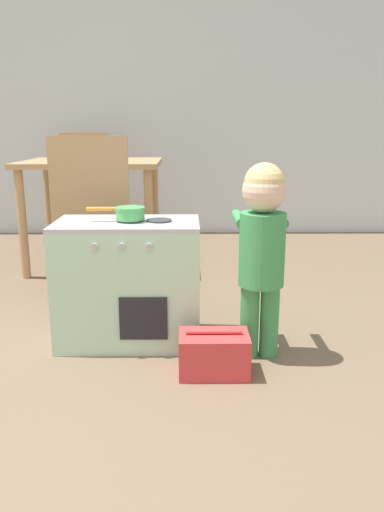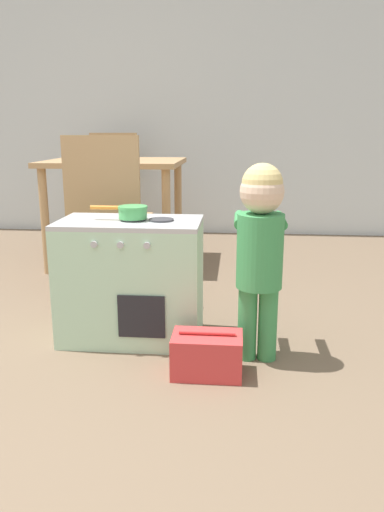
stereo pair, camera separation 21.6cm
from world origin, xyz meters
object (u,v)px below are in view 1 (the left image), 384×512
(dining_chair_far, at_px, (84,186))
(dining_chair_near, at_px, (95,215))
(dining_table, at_px, (93,177))
(toy_pot, at_px, (129,212))
(toy_basket, at_px, (214,354))
(child_figure, at_px, (262,237))
(cup_on_table, at_px, (61,153))
(play_kitchen, at_px, (129,282))

(dining_chair_far, bearing_deg, dining_chair_near, 103.54)
(dining_table, bearing_deg, toy_pot, -73.29)
(dining_chair_far, bearing_deg, toy_basket, 112.24)
(child_figure, height_order, toy_basket, child_figure)
(toy_pot, height_order, cup_on_table, cup_on_table)
(dining_chair_near, height_order, dining_chair_far, same)
(dining_table, relative_size, dining_chair_far, 1.01)
(dining_table, bearing_deg, dining_chair_far, 106.61)
(dining_table, xyz_separation_m, dining_chair_far, (-0.21, 0.70, -0.13))
(toy_pot, height_order, dining_chair_far, dining_chair_far)
(child_figure, bearing_deg, cup_on_table, 126.98)
(dining_table, bearing_deg, play_kitchen, -73.73)
(toy_basket, relative_size, dining_chair_near, 0.30)
(play_kitchen, xyz_separation_m, dining_chair_near, (-0.24, 0.57, 0.22))
(toy_pot, bearing_deg, child_figure, -17.17)
(toy_basket, bearing_deg, child_figure, 38.96)
(dining_table, height_order, dining_chair_near, dining_chair_near)
(play_kitchen, height_order, toy_pot, toy_pot)
(toy_pot, height_order, dining_chair_near, dining_chair_near)
(toy_pot, height_order, toy_basket, toy_pot)
(play_kitchen, height_order, child_figure, child_figure)
(play_kitchen, xyz_separation_m, toy_basket, (0.37, -0.34, -0.20))
(dining_chair_near, height_order, cup_on_table, dining_chair_near)
(play_kitchen, distance_m, dining_chair_far, 2.13)
(toy_pot, bearing_deg, play_kitchen, -177.49)
(play_kitchen, bearing_deg, toy_pot, 2.51)
(play_kitchen, relative_size, dining_chair_near, 0.69)
(dining_table, distance_m, dining_chair_near, 0.79)
(toy_basket, bearing_deg, dining_chair_far, 112.24)
(dining_chair_near, bearing_deg, dining_chair_far, 103.54)
(play_kitchen, bearing_deg, dining_table, 106.27)
(dining_chair_far, bearing_deg, play_kitchen, 106.39)
(dining_chair_far, xyz_separation_m, cup_on_table, (-0.01, -0.63, 0.30))
(toy_pot, xyz_separation_m, dining_chair_near, (-0.26, 0.56, -0.10))
(toy_pot, distance_m, toy_basket, 0.71)
(dining_chair_near, distance_m, dining_chair_far, 1.51)
(play_kitchen, relative_size, toy_basket, 2.29)
(toy_pot, distance_m, child_figure, 0.59)
(toy_pot, height_order, dining_table, dining_table)
(dining_chair_near, bearing_deg, child_figure, -42.08)
(toy_basket, height_order, dining_chair_far, dining_chair_far)
(toy_basket, bearing_deg, dining_table, 114.49)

